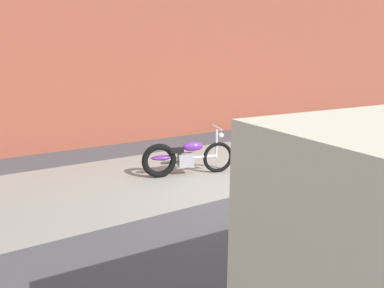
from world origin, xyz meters
TOP-DOWN VIEW (x-y plane):
  - ground_plane at (0.00, 0.00)m, footprint 80.00×80.00m
  - sidewalk_slab at (0.00, 1.75)m, footprint 36.00×3.50m
  - brick_building_wall at (0.00, 5.20)m, footprint 36.00×0.50m
  - motorcycle_purple at (-0.56, 1.51)m, footprint 1.96×0.79m

SIDE VIEW (x-z plane):
  - ground_plane at x=0.00m, z-range 0.00..0.00m
  - sidewalk_slab at x=0.00m, z-range 0.00..0.01m
  - motorcycle_purple at x=-0.56m, z-range -0.12..0.91m
  - brick_building_wall at x=0.00m, z-range 0.00..5.76m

